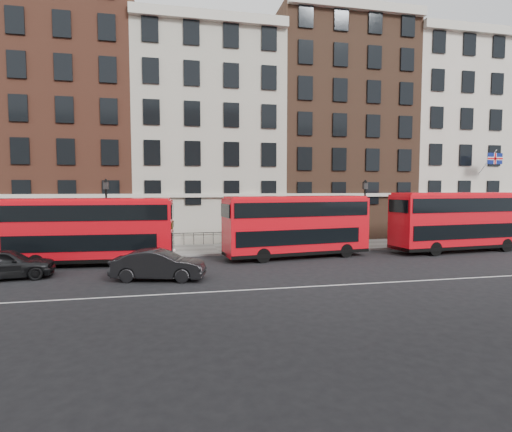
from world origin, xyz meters
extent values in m
plane|color=black|center=(0.00, 0.00, 0.00)|extent=(120.00, 120.00, 0.00)
cube|color=slate|center=(0.00, 10.50, 0.07)|extent=(80.00, 5.00, 0.15)
cube|color=gray|center=(0.00, 8.00, 0.08)|extent=(80.00, 0.30, 0.16)
cube|color=white|center=(0.00, -2.00, 0.01)|extent=(70.00, 0.12, 0.01)
cube|color=brown|center=(-12.80, 18.00, 11.00)|extent=(12.80, 10.00, 22.00)
cube|color=#ACA897|center=(0.00, 18.00, 9.50)|extent=(12.80, 10.00, 19.00)
cube|color=beige|center=(0.00, 12.75, 18.60)|extent=(12.80, 0.50, 0.80)
cube|color=brown|center=(12.80, 18.00, 10.50)|extent=(12.80, 10.00, 21.00)
cube|color=beige|center=(12.80, 12.75, 20.60)|extent=(12.80, 0.50, 0.80)
cube|color=beige|center=(25.60, 18.00, 10.00)|extent=(12.80, 10.00, 20.00)
cube|color=beige|center=(25.60, 12.75, 19.60)|extent=(12.80, 0.50, 0.80)
cube|color=red|center=(-8.27, 5.94, 2.19)|extent=(9.99, 2.89, 3.71)
cube|color=black|center=(-8.27, 5.94, 0.44)|extent=(9.99, 2.93, 0.23)
cube|color=black|center=(-8.55, 5.96, 1.55)|extent=(8.87, 2.91, 0.99)
cube|color=black|center=(-8.27, 5.94, 3.34)|extent=(9.62, 2.95, 0.94)
cube|color=red|center=(-8.27, 5.94, 4.09)|extent=(9.70, 2.69, 0.17)
cube|color=black|center=(-3.30, 5.67, 1.46)|extent=(0.19, 2.07, 1.22)
cube|color=black|center=(-3.30, 5.67, 2.46)|extent=(0.17, 1.79, 0.39)
cylinder|color=black|center=(-5.13, 4.71, 0.47)|extent=(0.95, 0.32, 0.94)
cylinder|color=black|center=(-5.02, 6.82, 0.47)|extent=(0.95, 0.32, 0.94)
cylinder|color=black|center=(-11.14, 5.05, 0.47)|extent=(0.95, 0.32, 0.94)
cylinder|color=black|center=(-11.03, 7.15, 0.47)|extent=(0.95, 0.32, 0.94)
cube|color=red|center=(5.08, 5.94, 2.23)|extent=(10.30, 3.71, 3.79)
cube|color=black|center=(5.08, 5.94, 0.45)|extent=(10.31, 3.74, 0.23)
cube|color=black|center=(4.79, 5.90, 1.58)|extent=(9.17, 3.63, 1.01)
cube|color=black|center=(5.08, 5.94, 3.41)|extent=(9.93, 3.73, 0.96)
cube|color=red|center=(5.08, 5.94, 4.17)|extent=(9.99, 3.48, 0.17)
cube|color=black|center=(10.11, 6.61, 1.49)|extent=(0.35, 2.10, 1.25)
cube|color=black|center=(10.11, 6.61, 2.51)|extent=(0.32, 1.82, 0.40)
cylinder|color=black|center=(8.45, 5.31, 0.48)|extent=(0.99, 0.39, 0.96)
cylinder|color=black|center=(8.17, 7.44, 0.48)|extent=(0.99, 0.39, 0.96)
cylinder|color=black|center=(2.36, 4.50, 0.48)|extent=(0.99, 0.39, 0.96)
cylinder|color=black|center=(2.08, 6.63, 0.48)|extent=(0.99, 0.39, 0.96)
cube|color=red|center=(17.82, 5.94, 2.34)|extent=(10.76, 3.38, 3.98)
cube|color=black|center=(17.82, 5.94, 0.47)|extent=(10.76, 3.42, 0.24)
cube|color=black|center=(17.52, 5.92, 1.66)|extent=(9.56, 3.36, 1.06)
cube|color=black|center=(17.82, 5.94, 3.58)|extent=(10.36, 3.43, 1.01)
cube|color=red|center=(17.82, 5.94, 4.39)|extent=(10.44, 3.16, 0.18)
cube|color=black|center=(23.13, 6.38, 1.56)|extent=(0.26, 2.22, 1.31)
cylinder|color=black|center=(21.33, 5.10, 0.50)|extent=(1.03, 0.36, 1.01)
cylinder|color=black|center=(21.14, 7.35, 0.50)|extent=(1.03, 0.36, 1.01)
cylinder|color=black|center=(14.90, 4.57, 0.50)|extent=(1.03, 0.36, 1.01)
cylinder|color=black|center=(14.71, 6.82, 0.50)|extent=(1.03, 0.36, 1.01)
imported|color=black|center=(-12.01, 2.87, 0.82)|extent=(5.06, 2.60, 1.65)
imported|color=black|center=(-4.05, 1.04, 0.79)|extent=(5.05, 2.71, 1.58)
cylinder|color=black|center=(-7.81, 9.19, 2.45)|extent=(0.14, 0.14, 4.60)
cylinder|color=black|center=(-7.81, 9.19, 0.45)|extent=(0.32, 0.32, 0.60)
cube|color=#262626|center=(-7.81, 9.19, 5.00)|extent=(0.32, 0.32, 0.55)
cone|color=black|center=(-7.81, 9.19, 5.35)|extent=(0.44, 0.44, 0.25)
cylinder|color=black|center=(11.63, 8.84, 2.45)|extent=(0.14, 0.14, 4.60)
cylinder|color=black|center=(11.63, 8.84, 0.45)|extent=(0.32, 0.32, 0.60)
cube|color=#262626|center=(11.63, 8.84, 5.00)|extent=(0.32, 0.32, 0.55)
cone|color=black|center=(11.63, 8.84, 5.35)|extent=(0.44, 0.44, 0.25)
cylinder|color=black|center=(24.63, 8.20, 1.45)|extent=(0.12, 0.12, 2.60)
cube|color=black|center=(24.63, 8.05, 3.05)|extent=(0.25, 0.30, 0.75)
camera|label=1|loc=(-3.34, -20.22, 4.80)|focal=28.00mm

